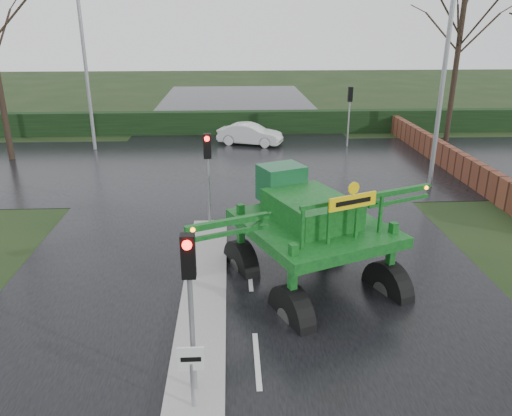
{
  "coord_description": "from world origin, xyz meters",
  "views": [
    {
      "loc": [
        -0.49,
        -9.16,
        7.07
      ],
      "look_at": [
        0.2,
        4.35,
        2.0
      ],
      "focal_mm": 35.0,
      "sensor_mm": 36.0,
      "label": 1
    }
  ],
  "objects_px": {
    "street_light_right": "(440,49)",
    "crop_sprayer": "(289,242)",
    "white_sedan": "(250,145)",
    "street_light_left_far": "(89,42)",
    "traffic_signal_near": "(190,281)",
    "keep_left_sign": "(191,367)",
    "traffic_signal_far": "(350,103)",
    "traffic_signal_mid": "(208,161)"
  },
  "relations": [
    {
      "from": "street_light_right",
      "to": "keep_left_sign",
      "type": "bearing_deg",
      "value": -125.12
    },
    {
      "from": "keep_left_sign",
      "to": "traffic_signal_mid",
      "type": "relative_size",
      "value": 0.38
    },
    {
      "from": "keep_left_sign",
      "to": "street_light_right",
      "type": "distance_m",
      "value": 17.23
    },
    {
      "from": "traffic_signal_far",
      "to": "street_light_right",
      "type": "xyz_separation_m",
      "value": [
        1.69,
        -8.01,
        3.4
      ]
    },
    {
      "from": "keep_left_sign",
      "to": "street_light_right",
      "type": "height_order",
      "value": "street_light_right"
    },
    {
      "from": "street_light_right",
      "to": "white_sedan",
      "type": "relative_size",
      "value": 2.58
    },
    {
      "from": "white_sedan",
      "to": "keep_left_sign",
      "type": "bearing_deg",
      "value": -165.76
    },
    {
      "from": "keep_left_sign",
      "to": "traffic_signal_far",
      "type": "relative_size",
      "value": 0.38
    },
    {
      "from": "keep_left_sign",
      "to": "white_sedan",
      "type": "bearing_deg",
      "value": 84.94
    },
    {
      "from": "street_light_left_far",
      "to": "traffic_signal_mid",
      "type": "bearing_deg",
      "value": -61.14
    },
    {
      "from": "street_light_right",
      "to": "traffic_signal_far",
      "type": "bearing_deg",
      "value": 101.95
    },
    {
      "from": "street_light_right",
      "to": "crop_sprayer",
      "type": "xyz_separation_m",
      "value": [
        -7.31,
        -10.13,
        -3.95
      ]
    },
    {
      "from": "traffic_signal_near",
      "to": "traffic_signal_far",
      "type": "relative_size",
      "value": 1.0
    },
    {
      "from": "traffic_signal_far",
      "to": "white_sedan",
      "type": "distance_m",
      "value": 6.42
    },
    {
      "from": "keep_left_sign",
      "to": "traffic_signal_far",
      "type": "xyz_separation_m",
      "value": [
        7.8,
        21.51,
        1.53
      ]
    },
    {
      "from": "street_light_left_far",
      "to": "traffic_signal_near",
      "type": "bearing_deg",
      "value": -71.83
    },
    {
      "from": "keep_left_sign",
      "to": "traffic_signal_mid",
      "type": "distance_m",
      "value": 9.12
    },
    {
      "from": "traffic_signal_far",
      "to": "white_sedan",
      "type": "relative_size",
      "value": 0.91
    },
    {
      "from": "traffic_signal_mid",
      "to": "keep_left_sign",
      "type": "bearing_deg",
      "value": -90.0
    },
    {
      "from": "traffic_signal_far",
      "to": "keep_left_sign",
      "type": "bearing_deg",
      "value": 70.07
    },
    {
      "from": "traffic_signal_mid",
      "to": "traffic_signal_far",
      "type": "height_order",
      "value": "same"
    },
    {
      "from": "crop_sprayer",
      "to": "traffic_signal_far",
      "type": "bearing_deg",
      "value": 49.7
    },
    {
      "from": "crop_sprayer",
      "to": "traffic_signal_mid",
      "type": "bearing_deg",
      "value": 88.14
    },
    {
      "from": "white_sedan",
      "to": "traffic_signal_far",
      "type": "bearing_deg",
      "value": -77.5
    },
    {
      "from": "street_light_left_far",
      "to": "street_light_right",
      "type": "bearing_deg",
      "value": -26.02
    },
    {
      "from": "street_light_right",
      "to": "street_light_left_far",
      "type": "bearing_deg",
      "value": 153.98
    },
    {
      "from": "street_light_right",
      "to": "traffic_signal_near",
      "type": "bearing_deg",
      "value": -126.13
    },
    {
      "from": "crop_sprayer",
      "to": "white_sedan",
      "type": "relative_size",
      "value": 1.85
    },
    {
      "from": "traffic_signal_near",
      "to": "traffic_signal_mid",
      "type": "distance_m",
      "value": 8.5
    },
    {
      "from": "keep_left_sign",
      "to": "traffic_signal_far",
      "type": "distance_m",
      "value": 22.93
    },
    {
      "from": "traffic_signal_mid",
      "to": "crop_sprayer",
      "type": "xyz_separation_m",
      "value": [
        2.18,
        -5.62,
        -0.55
      ]
    },
    {
      "from": "street_light_left_far",
      "to": "crop_sprayer",
      "type": "height_order",
      "value": "street_light_left_far"
    },
    {
      "from": "keep_left_sign",
      "to": "street_light_right",
      "type": "bearing_deg",
      "value": 54.88
    },
    {
      "from": "crop_sprayer",
      "to": "white_sedan",
      "type": "bearing_deg",
      "value": 67.57
    },
    {
      "from": "traffic_signal_near",
      "to": "traffic_signal_far",
      "type": "xyz_separation_m",
      "value": [
        7.8,
        21.02,
        0.0
      ]
    },
    {
      "from": "traffic_signal_mid",
      "to": "street_light_right",
      "type": "relative_size",
      "value": 0.35
    },
    {
      "from": "street_light_right",
      "to": "crop_sprayer",
      "type": "height_order",
      "value": "street_light_right"
    },
    {
      "from": "crop_sprayer",
      "to": "white_sedan",
      "type": "xyz_separation_m",
      "value": [
        -0.22,
        18.84,
        -2.04
      ]
    },
    {
      "from": "street_light_right",
      "to": "crop_sprayer",
      "type": "distance_m",
      "value": 13.1
    },
    {
      "from": "keep_left_sign",
      "to": "traffic_signal_near",
      "type": "xyz_separation_m",
      "value": [
        0.0,
        0.49,
        1.53
      ]
    },
    {
      "from": "traffic_signal_near",
      "to": "street_light_right",
      "type": "bearing_deg",
      "value": 53.87
    },
    {
      "from": "traffic_signal_mid",
      "to": "street_light_left_far",
      "type": "xyz_separation_m",
      "value": [
        -6.89,
        12.51,
        3.4
      ]
    }
  ]
}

